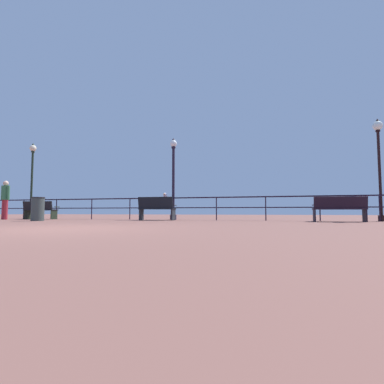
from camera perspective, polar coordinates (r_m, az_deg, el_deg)
ground_plane at (r=6.65m, az=-25.14°, el=-6.55°), size 60.00×60.00×0.00m
pier_railing at (r=12.79m, az=-4.07°, el=-2.20°), size 20.11×0.05×0.98m
bench_far_left at (r=15.44m, az=-27.68°, el=-2.98°), size 1.56×0.72×0.84m
bench_near_left at (r=12.16m, az=-6.97°, el=-2.98°), size 1.52×0.64×0.96m
bench_near_right at (r=11.43m, az=26.89°, el=-2.73°), size 1.72×0.69×0.88m
lamppost_left at (r=17.33m, az=-28.82°, el=3.26°), size 0.33×0.33×3.94m
lamppost_center at (r=13.07m, az=-3.67°, el=3.42°), size 0.31×0.31×3.68m
lamppost_right at (r=12.98m, az=32.74°, el=6.18°), size 0.35×0.35×3.86m
person_by_bench at (r=15.78m, az=-32.72°, el=-0.86°), size 0.56×0.34×1.77m
seagull_on_rail at (r=12.89m, az=-5.28°, el=-0.65°), size 0.20×0.45×0.21m
trash_bin at (r=12.71m, az=-27.95°, el=-2.95°), size 0.49×0.49×0.91m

